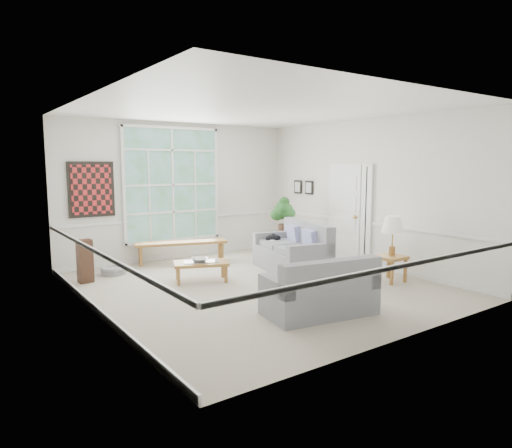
{
  "coord_description": "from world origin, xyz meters",
  "views": [
    {
      "loc": [
        -4.48,
        -6.31,
        2.1
      ],
      "look_at": [
        0.1,
        0.2,
        1.05
      ],
      "focal_mm": 32.0,
      "sensor_mm": 36.0,
      "label": 1
    }
  ],
  "objects_px": {
    "loveseat_right": "(291,247)",
    "coffee_table": "(201,272)",
    "end_table": "(285,245)",
    "side_table": "(390,269)",
    "loveseat_front": "(319,285)"
  },
  "relations": [
    {
      "from": "loveseat_right",
      "to": "coffee_table",
      "type": "relative_size",
      "value": 1.87
    },
    {
      "from": "end_table",
      "to": "side_table",
      "type": "bearing_deg",
      "value": -85.37
    },
    {
      "from": "end_table",
      "to": "side_table",
      "type": "height_order",
      "value": "end_table"
    },
    {
      "from": "end_table",
      "to": "side_table",
      "type": "distance_m",
      "value": 2.75
    },
    {
      "from": "loveseat_front",
      "to": "end_table",
      "type": "bearing_deg",
      "value": 68.34
    },
    {
      "from": "loveseat_front",
      "to": "side_table",
      "type": "relative_size",
      "value": 3.23
    },
    {
      "from": "coffee_table",
      "to": "end_table",
      "type": "xyz_separation_m",
      "value": [
        2.54,
        0.77,
        0.1
      ]
    },
    {
      "from": "end_table",
      "to": "side_table",
      "type": "xyz_separation_m",
      "value": [
        0.22,
        -2.74,
        -0.05
      ]
    },
    {
      "from": "loveseat_front",
      "to": "coffee_table",
      "type": "relative_size",
      "value": 1.59
    },
    {
      "from": "side_table",
      "to": "loveseat_front",
      "type": "bearing_deg",
      "value": -165.54
    },
    {
      "from": "loveseat_front",
      "to": "coffee_table",
      "type": "distance_m",
      "value": 2.61
    },
    {
      "from": "loveseat_right",
      "to": "coffee_table",
      "type": "xyz_separation_m",
      "value": [
        -1.81,
        0.33,
        -0.31
      ]
    },
    {
      "from": "loveseat_right",
      "to": "side_table",
      "type": "height_order",
      "value": "loveseat_right"
    },
    {
      "from": "coffee_table",
      "to": "loveseat_right",
      "type": "bearing_deg",
      "value": 12.36
    },
    {
      "from": "coffee_table",
      "to": "end_table",
      "type": "height_order",
      "value": "end_table"
    }
  ]
}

